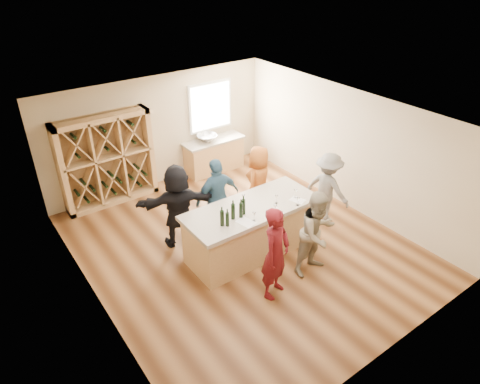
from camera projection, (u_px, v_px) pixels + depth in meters
floor at (242, 246)px, 9.01m from camera, size 6.00×7.00×0.10m
ceiling at (242, 115)px, 7.55m from camera, size 6.00×7.00×0.10m
wall_back at (159, 130)px, 10.76m from camera, size 6.00×0.10×2.80m
wall_front at (396, 291)px, 5.80m from camera, size 6.00×0.10×2.80m
wall_left at (86, 243)px, 6.73m from camera, size 0.10×7.00×2.80m
wall_right at (349, 148)px, 9.83m from camera, size 0.10×7.00×2.80m
window_frame at (210, 106)px, 11.29m from camera, size 1.30×0.06×1.30m
window_pane at (211, 107)px, 11.26m from camera, size 1.18×0.01×1.18m
wine_rack at (107, 161)px, 9.95m from camera, size 2.20×0.45×2.20m
back_counter_base at (214, 156)px, 11.71m from camera, size 1.60×0.58×0.86m
back_counter_top at (214, 141)px, 11.48m from camera, size 1.70×0.62×0.06m
sink at (207, 138)px, 11.32m from camera, size 0.54×0.54×0.19m
faucet at (203, 134)px, 11.41m from camera, size 0.02×0.02×0.30m
tasting_counter_base at (251, 231)px, 8.54m from camera, size 2.60×1.00×1.00m
tasting_counter_top at (252, 208)px, 8.27m from camera, size 2.72×1.12×0.08m
wine_bottle_a at (222, 218)px, 7.63m from camera, size 0.10×0.10×0.31m
wine_bottle_b at (227, 219)px, 7.62m from camera, size 0.09×0.09×0.27m
wine_bottle_c at (233, 212)px, 7.81m from camera, size 0.08×0.08×0.31m
wine_bottle_d at (241, 210)px, 7.86m from camera, size 0.10×0.10×0.30m
wine_bottle_e at (243, 207)px, 7.95m from camera, size 0.10×0.10×0.31m
wine_glass_a at (254, 217)px, 7.78m from camera, size 0.08×0.08×0.18m
wine_glass_b at (275, 209)px, 8.01m from camera, size 0.08×0.08×0.17m
wine_glass_c at (298, 202)px, 8.25m from camera, size 0.08×0.08×0.16m
wine_glass_d at (276, 200)px, 8.32m from camera, size 0.07×0.07×0.16m
wine_glass_e at (295, 194)px, 8.49m from camera, size 0.07×0.07×0.19m
tasting_menu_a at (246, 222)px, 7.79m from camera, size 0.30×0.37×0.00m
tasting_menu_b at (276, 211)px, 8.10m from camera, size 0.22×0.29×0.00m
tasting_menu_c at (298, 200)px, 8.46m from camera, size 0.29×0.34×0.00m
person_near_left at (276, 253)px, 7.31m from camera, size 0.78×0.68×1.77m
person_near_right at (317, 233)px, 7.88m from camera, size 0.85×0.49×1.71m
person_server at (327, 188)px, 9.39m from camera, size 0.69×1.14×1.65m
person_far_mid at (218, 197)px, 8.96m from camera, size 1.03×0.54×1.75m
person_far_right at (259, 182)px, 9.58m from camera, size 0.97×0.83×1.69m
person_far_left at (178, 206)px, 8.61m from camera, size 1.77×1.12×1.80m
wine_glass_f at (243, 199)px, 8.32m from camera, size 0.07×0.07×0.18m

